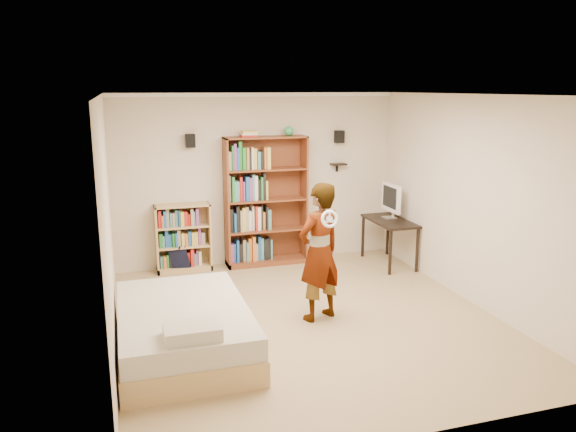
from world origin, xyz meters
The scene contains 14 objects.
ground centered at (0.00, 0.00, 0.00)m, with size 4.50×5.00×0.01m, color tan.
room_shell centered at (0.00, 0.00, 1.76)m, with size 4.52×5.02×2.71m.
crown_molding centered at (0.00, 0.00, 2.67)m, with size 4.50×5.00×0.06m.
speaker_left centered at (-1.05, 2.40, 2.00)m, with size 0.14×0.12×0.20m, color black.
speaker_right centered at (1.35, 2.40, 2.00)m, with size 0.14×0.12×0.20m, color black.
wall_shelf centered at (1.35, 2.41, 1.55)m, with size 0.25×0.16×0.03m, color black.
tall_bookshelf centered at (0.09, 2.31, 1.02)m, with size 1.29×0.38×2.04m, color brown, non-canonical shape.
low_bookshelf centered at (-1.22, 2.34, 0.52)m, with size 0.84×0.31×1.05m, color tan, non-canonical shape.
computer_desk centered at (1.96, 1.72, 0.36)m, with size 0.53×1.07×0.73m, color black, non-canonical shape.
imac centered at (2.01, 1.84, 1.00)m, with size 0.11×0.55×0.55m, color white, non-canonical shape.
daybed centered at (-1.55, -0.39, 0.31)m, with size 1.37×2.10×0.62m, color beige, non-canonical shape.
person centered at (0.14, -0.01, 0.85)m, with size 0.62×0.41×1.69m, color black.
wii_wheel centered at (0.14, -0.33, 1.33)m, with size 0.21×0.21×0.04m, color white.
navy_bag centered at (-1.29, 2.30, 0.20)m, with size 0.30×0.19×0.40m, color black, non-canonical shape.
Camera 1 is at (-2.11, -6.09, 2.78)m, focal length 35.00 mm.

